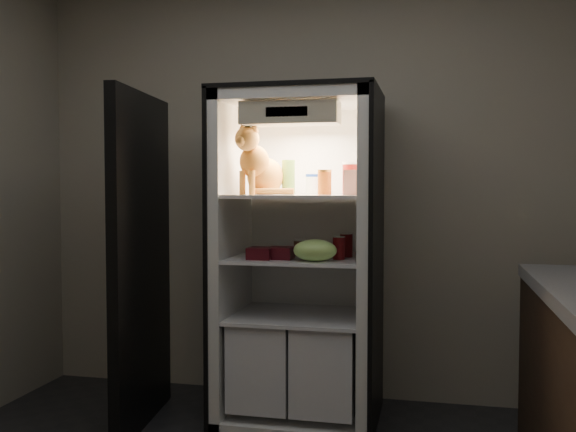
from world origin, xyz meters
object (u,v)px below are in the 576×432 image
soda_can_b (346,245)px  berry_box_right (281,253)px  tabby_cat (260,167)px  parmesan_shaker (288,177)px  berry_box_left (260,253)px  grape_bag (315,250)px  refrigerator (301,281)px  cream_carton (351,182)px  soda_can_c (339,248)px  pepper_jar (352,178)px  salsa_jar (325,182)px  mayo_tub (313,184)px  condiment_jar (299,247)px  soda_can_a (341,246)px

soda_can_b → berry_box_right: size_ratio=1.01×
tabby_cat → parmesan_shaker: bearing=54.6°
parmesan_shaker → berry_box_left: bearing=-116.3°
soda_can_b → grape_bag: (-0.13, -0.25, -0.01)m
refrigerator → parmesan_shaker: 0.60m
tabby_cat → soda_can_b: (0.48, 0.10, -0.43)m
tabby_cat → cream_carton: bearing=12.6°
cream_carton → berry_box_left: 0.62m
tabby_cat → soda_can_c: 0.63m
pepper_jar → salsa_jar: bearing=-131.0°
pepper_jar → grape_bag: (-0.15, -0.31, -0.38)m
berry_box_right → cream_carton: bearing=0.8°
pepper_jar → mayo_tub: bearing=172.7°
pepper_jar → cream_carton: pepper_jar is taller
salsa_jar → grape_bag: (-0.02, -0.16, -0.36)m
refrigerator → salsa_jar: (0.16, -0.11, 0.57)m
salsa_jar → soda_can_c: salsa_jar is taller
tabby_cat → grape_bag: (0.34, -0.15, -0.44)m
soda_can_c → condiment_jar: soda_can_c is taller
refrigerator → parmesan_shaker: bearing=-155.8°
pepper_jar → soda_can_b: pepper_jar is taller
berry_box_right → berry_box_left: bearing=-160.4°
refrigerator → pepper_jar: refrigerator is taller
refrigerator → pepper_jar: size_ratio=10.27×
cream_carton → grape_bag: (-0.18, -0.07, -0.36)m
tabby_cat → salsa_jar: bearing=23.6°
soda_can_b → cream_carton: bearing=-74.3°
refrigerator → tabby_cat: size_ratio=4.65×
refrigerator → tabby_cat: bearing=-149.3°
refrigerator → cream_carton: size_ratio=14.20×
berry_box_left → soda_can_b: bearing=26.7°
mayo_tub → grape_bag: (0.08, -0.34, -0.35)m
parmesan_shaker → condiment_jar: (0.05, 0.07, -0.40)m
salsa_jar → soda_can_c: size_ratio=1.10×
pepper_jar → condiment_jar: pepper_jar is taller
soda_can_c → berry_box_left: bearing=-167.9°
soda_can_b → soda_can_c: soda_can_b is taller
tabby_cat → soda_can_a: size_ratio=3.55×
pepper_jar → cream_carton: (0.03, -0.25, -0.03)m
grape_bag → berry_box_right: grape_bag is taller
soda_can_c → berry_box_right: 0.32m
parmesan_shaker → grape_bag: size_ratio=0.84×
tabby_cat → berry_box_left: 0.49m
mayo_tub → soda_can_b: bearing=-24.6°
soda_can_b → berry_box_right: (-0.33, -0.18, -0.03)m
parmesan_shaker → soda_can_a: 0.49m
salsa_jar → condiment_jar: bearing=140.1°
soda_can_c → berry_box_right: bearing=-170.6°
pepper_jar → berry_box_right: pepper_jar is taller
pepper_jar → berry_box_left: bearing=-148.0°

